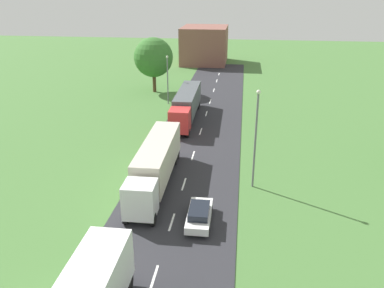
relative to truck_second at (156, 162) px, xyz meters
name	(u,v)px	position (x,y,z in m)	size (l,w,h in m)	color
road	(160,259)	(2.49, -10.33, -2.18)	(10.00, 140.00, 0.06)	#2B2B30
lane_marking_centre	(153,280)	(2.49, -12.41, -2.14)	(0.16, 124.30, 0.01)	white
truck_second	(156,162)	(0.00, 0.00, 0.00)	(2.70, 13.82, 3.77)	white
truck_third	(186,104)	(0.03, 18.96, -0.04)	(2.65, 14.64, 3.67)	red
car_third	(199,214)	(4.60, -5.83, -1.39)	(1.83, 4.49, 1.43)	white
lamppost_second	(256,135)	(8.72, 0.74, 2.77)	(0.36, 0.36, 8.98)	slate
lamppost_third	(168,77)	(-3.88, 26.15, 1.93)	(0.36, 0.36, 7.33)	slate
tree_oak	(153,57)	(-7.54, 33.04, 3.63)	(6.53, 6.53, 9.11)	#513823
distant_building	(205,45)	(-1.79, 61.12, 1.91)	(10.20, 12.79, 8.23)	brown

